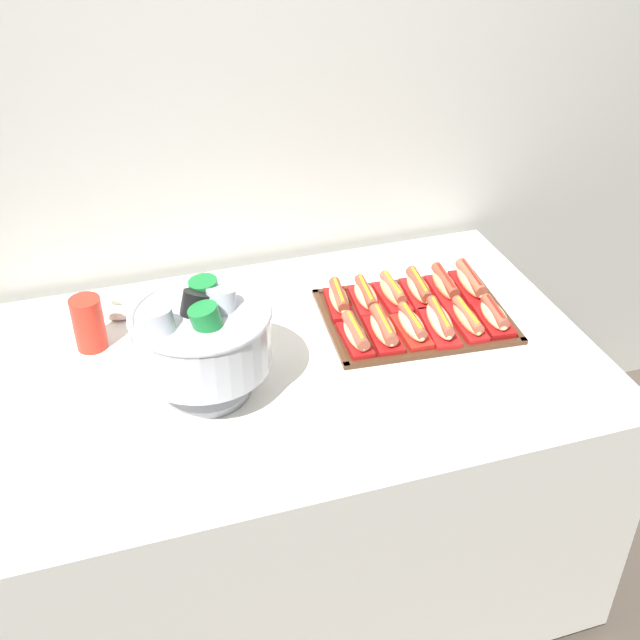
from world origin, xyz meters
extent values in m
plane|color=#4C4238|center=(0.00, 0.00, 0.00)|extent=(10.00, 10.00, 0.00)
cube|color=beige|center=(0.00, 0.57, 1.30)|extent=(6.00, 0.10, 2.60)
cube|color=white|center=(0.00, 0.00, 0.41)|extent=(1.52, 0.96, 0.74)
cylinder|color=black|center=(0.64, -0.36, 0.02)|extent=(0.05, 0.05, 0.04)
cylinder|color=black|center=(-0.64, 0.36, 0.02)|extent=(0.05, 0.05, 0.04)
cylinder|color=black|center=(0.64, 0.36, 0.02)|extent=(0.05, 0.05, 0.04)
cube|color=#472B19|center=(0.37, 0.07, 0.79)|extent=(0.51, 0.40, 0.01)
cube|color=#472B19|center=(0.35, -0.10, 0.79)|extent=(0.48, 0.06, 0.01)
cube|color=#472B19|center=(0.38, 0.24, 0.79)|extent=(0.48, 0.06, 0.01)
cube|color=#472B19|center=(0.14, 0.09, 0.79)|extent=(0.05, 0.36, 0.01)
cube|color=#472B19|center=(0.60, 0.05, 0.79)|extent=(0.05, 0.36, 0.01)
cube|color=#B21414|center=(0.18, 0.00, 0.80)|extent=(0.06, 0.16, 0.02)
ellipsoid|color=#E0BC7F|center=(0.18, 0.00, 0.82)|extent=(0.05, 0.14, 0.04)
cylinder|color=#9E4C38|center=(0.18, 0.00, 0.83)|extent=(0.04, 0.14, 0.03)
cylinder|color=yellow|center=(0.18, 0.00, 0.85)|extent=(0.01, 0.12, 0.01)
cube|color=#B21414|center=(0.25, 0.00, 0.80)|extent=(0.08, 0.17, 0.02)
ellipsoid|color=#E0BC7F|center=(0.25, 0.00, 0.82)|extent=(0.07, 0.16, 0.04)
cylinder|color=#9E4C38|center=(0.25, 0.00, 0.83)|extent=(0.05, 0.15, 0.03)
cylinder|color=yellow|center=(0.25, 0.00, 0.85)|extent=(0.02, 0.13, 0.01)
cube|color=red|center=(0.32, -0.01, 0.80)|extent=(0.07, 0.16, 0.02)
ellipsoid|color=beige|center=(0.32, -0.01, 0.82)|extent=(0.05, 0.15, 0.04)
cylinder|color=#9E4C38|center=(0.32, -0.01, 0.84)|extent=(0.03, 0.14, 0.03)
cylinder|color=yellow|center=(0.32, -0.01, 0.85)|extent=(0.01, 0.12, 0.01)
cube|color=red|center=(0.40, -0.01, 0.80)|extent=(0.09, 0.19, 0.02)
ellipsoid|color=beige|center=(0.40, -0.01, 0.82)|extent=(0.08, 0.17, 0.04)
cylinder|color=#9E4C38|center=(0.40, -0.01, 0.84)|extent=(0.05, 0.16, 0.03)
cylinder|color=yellow|center=(0.40, -0.01, 0.85)|extent=(0.03, 0.13, 0.01)
cube|color=red|center=(0.47, -0.02, 0.80)|extent=(0.06, 0.17, 0.02)
ellipsoid|color=tan|center=(0.47, -0.02, 0.82)|extent=(0.05, 0.16, 0.04)
cylinder|color=#A8563D|center=(0.47, -0.02, 0.83)|extent=(0.03, 0.15, 0.03)
cylinder|color=yellow|center=(0.47, -0.02, 0.84)|extent=(0.01, 0.13, 0.01)
cube|color=#B21414|center=(0.55, -0.03, 0.80)|extent=(0.08, 0.16, 0.02)
ellipsoid|color=#E0BC7F|center=(0.55, -0.03, 0.82)|extent=(0.07, 0.15, 0.04)
cylinder|color=#9E4C38|center=(0.55, -0.03, 0.83)|extent=(0.04, 0.13, 0.03)
cylinder|color=red|center=(0.55, -0.03, 0.84)|extent=(0.02, 0.11, 0.01)
cube|color=#B21414|center=(0.19, 0.17, 0.80)|extent=(0.08, 0.16, 0.02)
ellipsoid|color=tan|center=(0.19, 0.17, 0.82)|extent=(0.07, 0.15, 0.04)
cylinder|color=brown|center=(0.19, 0.17, 0.83)|extent=(0.05, 0.14, 0.03)
cylinder|color=yellow|center=(0.19, 0.17, 0.85)|extent=(0.02, 0.12, 0.01)
cube|color=red|center=(0.26, 0.16, 0.80)|extent=(0.08, 0.16, 0.02)
ellipsoid|color=#E0BC7F|center=(0.26, 0.16, 0.82)|extent=(0.07, 0.15, 0.04)
cylinder|color=brown|center=(0.26, 0.16, 0.83)|extent=(0.04, 0.15, 0.03)
cylinder|color=yellow|center=(0.26, 0.16, 0.84)|extent=(0.02, 0.12, 0.01)
cube|color=red|center=(0.34, 0.16, 0.80)|extent=(0.07, 0.16, 0.02)
ellipsoid|color=tan|center=(0.34, 0.16, 0.82)|extent=(0.05, 0.15, 0.04)
cylinder|color=#A8563D|center=(0.34, 0.16, 0.84)|extent=(0.03, 0.14, 0.03)
cylinder|color=yellow|center=(0.34, 0.16, 0.85)|extent=(0.01, 0.12, 0.01)
cube|color=red|center=(0.41, 0.15, 0.80)|extent=(0.08, 0.17, 0.02)
ellipsoid|color=#E0BC7F|center=(0.41, 0.15, 0.82)|extent=(0.07, 0.16, 0.04)
cylinder|color=brown|center=(0.41, 0.15, 0.83)|extent=(0.05, 0.15, 0.03)
cylinder|color=yellow|center=(0.41, 0.15, 0.85)|extent=(0.02, 0.13, 0.01)
cube|color=red|center=(0.49, 0.14, 0.80)|extent=(0.08, 0.17, 0.02)
ellipsoid|color=tan|center=(0.49, 0.14, 0.82)|extent=(0.06, 0.15, 0.04)
cylinder|color=brown|center=(0.49, 0.14, 0.84)|extent=(0.04, 0.15, 0.03)
cylinder|color=red|center=(0.49, 0.14, 0.85)|extent=(0.02, 0.13, 0.01)
cube|color=#B21414|center=(0.56, 0.14, 0.80)|extent=(0.09, 0.19, 0.02)
ellipsoid|color=#E0BC7F|center=(0.56, 0.14, 0.82)|extent=(0.07, 0.17, 0.04)
cylinder|color=#A8563D|center=(0.56, 0.14, 0.84)|extent=(0.05, 0.16, 0.03)
cylinder|color=red|center=(0.56, 0.14, 0.85)|extent=(0.02, 0.14, 0.01)
cylinder|color=silver|center=(-0.21, -0.07, 0.79)|extent=(0.20, 0.20, 0.02)
cone|color=silver|center=(-0.21, -0.07, 0.83)|extent=(0.07, 0.07, 0.07)
cylinder|color=silver|center=(-0.21, -0.07, 0.93)|extent=(0.31, 0.31, 0.13)
torus|color=silver|center=(-0.21, -0.07, 1.00)|extent=(0.32, 0.32, 0.02)
cylinder|color=#B7BCC6|center=(-0.17, -0.06, 0.98)|extent=(0.09, 0.10, 0.14)
cylinder|color=#197A33|center=(-0.19, 0.00, 0.98)|extent=(0.08, 0.07, 0.13)
cylinder|color=black|center=(-0.23, -0.05, 0.98)|extent=(0.10, 0.10, 0.15)
cylinder|color=#B7BCC6|center=(-0.31, -0.10, 0.98)|extent=(0.09, 0.10, 0.14)
cylinder|color=#197A33|center=(-0.20, -0.11, 0.98)|extent=(0.10, 0.08, 0.14)
cylinder|color=red|center=(-0.46, 0.20, 0.84)|extent=(0.08, 0.08, 0.10)
cylinder|color=red|center=(-0.46, 0.20, 0.85)|extent=(0.08, 0.08, 0.10)
cylinder|color=red|center=(-0.46, 0.20, 0.87)|extent=(0.08, 0.08, 0.10)
torus|color=silver|center=(-0.37, 0.34, 0.80)|extent=(0.12, 0.12, 0.04)
camera|label=1|loc=(-0.41, -1.53, 1.96)|focal=44.71mm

